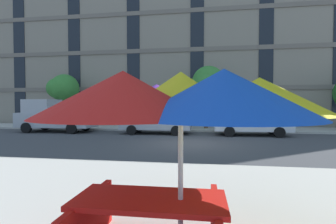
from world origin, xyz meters
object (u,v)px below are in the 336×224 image
sedan_silver (155,119)px  sedan_white (252,120)px  picnic_table (150,221)px  street_tree_left (62,89)px  patio_umbrella (181,96)px  pickup_silver (54,117)px  street_tree_middle (208,85)px

sedan_silver → sedan_white: 5.94m
sedan_white → picnic_table: 13.16m
street_tree_left → patio_umbrella: (11.36, -16.07, -1.12)m
sedan_white → street_tree_left: bearing=166.8°
sedan_white → patio_umbrella: 13.10m
pickup_silver → picnic_table: 15.90m
sedan_white → street_tree_middle: 4.59m
patio_umbrella → picnic_table: size_ratio=1.80×
street_tree_left → patio_umbrella: street_tree_left is taller
pickup_silver → sedan_silver: 7.02m
street_tree_middle → sedan_silver: bearing=-138.4°
pickup_silver → picnic_table: pickup_silver is taller
street_tree_left → picnic_table: (11.00, -16.07, -2.60)m
sedan_silver → picnic_table: bearing=-78.8°
sedan_white → pickup_silver: bearing=180.0°
sedan_silver → street_tree_middle: 5.02m
picnic_table → street_tree_middle: bearing=87.1°
street_tree_left → street_tree_middle: 11.79m
sedan_white → patio_umbrella: patio_umbrella is taller
sedan_white → street_tree_middle: street_tree_middle is taller
sedan_silver → patio_umbrella: size_ratio=1.35×
patio_umbrella → pickup_silver: bearing=128.0°
street_tree_left → patio_umbrella: bearing=-54.7°
pickup_silver → sedan_white: (12.96, -0.00, -0.08)m
sedan_silver → patio_umbrella: (2.89, -12.70, 1.02)m
pickup_silver → sedan_silver: bearing=-0.0°
street_tree_middle → picnic_table: bearing=-92.9°
sedan_silver → street_tree_left: (-8.47, 3.37, 2.14)m
street_tree_middle → picnic_table: (-0.79, -15.64, -2.82)m
patio_umbrella → picnic_table: (-0.37, 0.00, -1.49)m
sedan_white → street_tree_left: street_tree_left is taller
street_tree_left → picnic_table: size_ratio=2.38×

